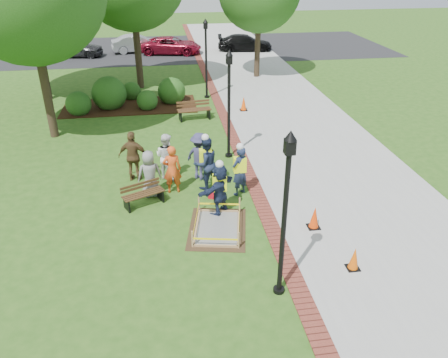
{
  "coord_description": "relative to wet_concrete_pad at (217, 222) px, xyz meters",
  "views": [
    {
      "loc": [
        -1.28,
        -10.94,
        7.51
      ],
      "look_at": [
        0.5,
        1.2,
        1.0
      ],
      "focal_mm": 35.0,
      "sensor_mm": 36.0,
      "label": 1
    }
  ],
  "objects": [
    {
      "name": "shrub_d",
      "position": [
        -0.85,
        12.43,
        -0.23
      ],
      "size": [
        1.49,
        1.49,
        1.49
      ],
      "primitive_type": "sphere",
      "color": "#1F4914",
      "rests_on": "ground"
    },
    {
      "name": "lamp_near",
      "position": [
        1.14,
        -2.92,
        2.25
      ],
      "size": [
        0.28,
        0.28,
        4.26
      ],
      "color": "black",
      "rests_on": "ground"
    },
    {
      "name": "bench_far",
      "position": [
        0.14,
        9.61,
        0.05
      ],
      "size": [
        1.7,
        0.77,
        0.89
      ],
      "color": "brown",
      "rests_on": "ground"
    },
    {
      "name": "lamp_far",
      "position": [
        1.14,
        13.08,
        2.25
      ],
      "size": [
        0.28,
        0.28,
        4.26
      ],
      "color": "black",
      "rests_on": "ground"
    },
    {
      "name": "sidewalk",
      "position": [
        4.89,
        10.08,
        -0.22
      ],
      "size": [
        6.0,
        60.0,
        0.02
      ],
      "primitive_type": "cube",
      "color": "#9E9E99",
      "rests_on": "ground"
    },
    {
      "name": "cone_front",
      "position": [
        3.29,
        -2.36,
        0.09
      ],
      "size": [
        0.34,
        0.34,
        0.67
      ],
      "color": "black",
      "rests_on": "ground"
    },
    {
      "name": "cone_back",
      "position": [
        2.89,
        -0.37,
        0.12
      ],
      "size": [
        0.37,
        0.37,
        0.73
      ],
      "color": "black",
      "rests_on": "ground"
    },
    {
      "name": "parked_car_c",
      "position": [
        -0.37,
        24.98,
        -0.23
      ],
      "size": [
        2.71,
        4.68,
        1.43
      ],
      "primitive_type": "imported",
      "rotation": [
        0.0,
        0.0,
        1.38
      ],
      "color": "maroon",
      "rests_on": "ground"
    },
    {
      "name": "hivis_worker_a",
      "position": [
        0.19,
        0.89,
        0.69
      ],
      "size": [
        0.64,
        0.63,
        1.86
      ],
      "color": "#18233F",
      "rests_on": "ground"
    },
    {
      "name": "shrub_e",
      "position": [
        -3.05,
        13.39,
        -0.23
      ],
      "size": [
        1.05,
        1.05,
        1.05
      ],
      "primitive_type": "sphere",
      "color": "#1F4914",
      "rests_on": "ground"
    },
    {
      "name": "parked_car_a",
      "position": [
        -7.79,
        24.94,
        -0.23
      ],
      "size": [
        2.69,
        5.01,
        1.56
      ],
      "primitive_type": "imported",
      "rotation": [
        0.0,
        0.0,
        1.44
      ],
      "color": "#27272A",
      "rests_on": "ground"
    },
    {
      "name": "brick_edging",
      "position": [
        1.64,
        10.08,
        -0.22
      ],
      "size": [
        0.5,
        60.0,
        0.03
      ],
      "primitive_type": "cube",
      "color": "maroon",
      "rests_on": "ground"
    },
    {
      "name": "hivis_worker_c",
      "position": [
        -0.05,
        2.62,
        0.77
      ],
      "size": [
        0.71,
        0.6,
        2.03
      ],
      "color": "#17193C",
      "rests_on": "ground"
    },
    {
      "name": "lamp_mid",
      "position": [
        1.14,
        5.08,
        2.25
      ],
      "size": [
        0.28,
        0.28,
        4.26
      ],
      "color": "black",
      "rests_on": "ground"
    },
    {
      "name": "parked_car_d",
      "position": [
        5.65,
        25.32,
        -0.23
      ],
      "size": [
        2.37,
        4.47,
        1.39
      ],
      "primitive_type": "imported",
      "rotation": [
        0.0,
        0.0,
        1.45
      ],
      "color": "black",
      "rests_on": "ground"
    },
    {
      "name": "shrub_b",
      "position": [
        -4.11,
        12.03,
        -0.23
      ],
      "size": [
        1.8,
        1.8,
        1.8
      ],
      "primitive_type": "sphere",
      "color": "#1F4914",
      "rests_on": "ground"
    },
    {
      "name": "parking_lot",
      "position": [
        -0.11,
        27.08,
        -0.23
      ],
      "size": [
        36.0,
        12.0,
        0.01
      ],
      "primitive_type": "cube",
      "color": "black",
      "rests_on": "ground"
    },
    {
      "name": "wet_concrete_pad",
      "position": [
        0.0,
        0.0,
        0.0
      ],
      "size": [
        2.11,
        2.58,
        0.55
      ],
      "color": "#47331E",
      "rests_on": "ground"
    },
    {
      "name": "toolbox",
      "position": [
        0.16,
        1.84,
        -0.13
      ],
      "size": [
        0.47,
        0.38,
        0.21
      ],
      "primitive_type": "cube",
      "rotation": [
        0.0,
        0.0,
        -0.43
      ],
      "color": "red",
      "rests_on": "ground"
    },
    {
      "name": "casual_person_c",
      "position": [
        -1.38,
        3.56,
        0.63
      ],
      "size": [
        0.66,
        0.61,
        1.73
      ],
      "color": "white",
      "rests_on": "ground"
    },
    {
      "name": "ground",
      "position": [
        -0.11,
        0.08,
        -0.23
      ],
      "size": [
        100.0,
        100.0,
        0.0
      ],
      "primitive_type": "plane",
      "color": "#285116",
      "rests_on": "ground"
    },
    {
      "name": "casual_person_b",
      "position": [
        -1.21,
        2.47,
        0.63
      ],
      "size": [
        0.56,
        0.37,
        1.73
      ],
      "color": "#E04D1A",
      "rests_on": "ground"
    },
    {
      "name": "casual_person_a",
      "position": [
        -1.97,
        2.32,
        0.59
      ],
      "size": [
        0.57,
        0.42,
        1.65
      ],
      "color": "gray",
      "rests_on": "ground"
    },
    {
      "name": "casual_person_e",
      "position": [
        -0.19,
        3.33,
        0.65
      ],
      "size": [
        0.66,
        0.65,
        1.77
      ],
      "color": "#343359",
      "rests_on": "ground"
    },
    {
      "name": "bench_near",
      "position": [
        -2.21,
        1.73,
        0.0
      ],
      "size": [
        1.43,
        0.98,
        0.74
      ],
      "color": "#4D311A",
      "rests_on": "ground"
    },
    {
      "name": "parked_car_b",
      "position": [
        -3.01,
        25.99,
        -0.23
      ],
      "size": [
        2.64,
        4.82,
        1.49
      ],
      "primitive_type": "imported",
      "rotation": [
        0.0,
        0.0,
        1.72
      ],
      "color": "#9D9DA1",
      "rests_on": "ground"
    },
    {
      "name": "hivis_worker_b",
      "position": [
        1.03,
        2.0,
        0.71
      ],
      "size": [
        0.66,
        0.61,
        1.9
      ],
      "color": "#182A3F",
      "rests_on": "ground"
    },
    {
      "name": "cone_far",
      "position": [
        2.78,
        10.56,
        0.12
      ],
      "size": [
        0.38,
        0.38,
        0.74
      ],
      "color": "black",
      "rests_on": "ground"
    },
    {
      "name": "shrub_c",
      "position": [
        -2.16,
        11.52,
        -0.23
      ],
      "size": [
        1.09,
        1.09,
        1.09
      ],
      "primitive_type": "sphere",
      "color": "#1F4914",
      "rests_on": "ground"
    },
    {
      "name": "shrub_a",
      "position": [
        -5.59,
        11.22,
        -0.23
      ],
      "size": [
        1.28,
        1.28,
        1.28
      ],
      "primitive_type": "sphere",
      "color": "#1F4914",
      "rests_on": "ground"
    },
    {
      "name": "casual_person_d",
      "position": [
        -2.54,
        3.56,
        0.7
      ],
      "size": [
        0.67,
        0.51,
        1.87
      ],
      "color": "brown",
      "rests_on": "ground"
    },
    {
      "name": "mulch_bed",
      "position": [
        -3.11,
        12.08,
        -0.21
      ],
      "size": [
        7.0,
        3.0,
        0.05
      ],
      "primitive_type": "cube",
      "color": "#381E0F",
      "rests_on": "ground"
    }
  ]
}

